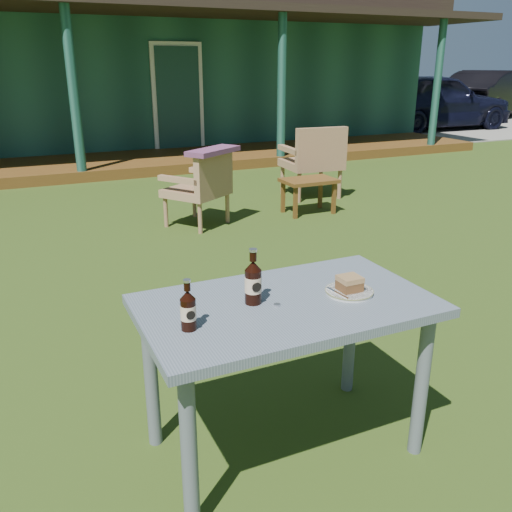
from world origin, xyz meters
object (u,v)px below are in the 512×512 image
car_near (433,101)px  plate (349,291)px  armchair_left (202,185)px  cola_bottle_far (188,310)px  cola_bottle_near (253,282)px  side_table (309,184)px  car_far (492,94)px  cafe_table (286,323)px  armchair_right (314,158)px  cake_slice (350,283)px

car_near → plate: 13.02m
plate → armchair_left: 3.61m
cola_bottle_far → cola_bottle_near: bearing=20.0°
armchair_left → side_table: armchair_left is taller
car_far → cafe_table: car_far is taller
cafe_table → side_table: (2.12, 3.50, -0.28)m
cafe_table → armchair_right: 4.87m
car_far → side_table: car_far is taller
cake_slice → armchair_right: (2.29, 4.17, -0.26)m
cola_bottle_far → side_table: bearing=54.3°
plate → armchair_right: bearing=61.3°
cola_bottle_far → armchair_right: (3.01, 4.21, -0.29)m
cola_bottle_near → armchair_left: (0.98, 3.47, -0.37)m
car_near → armchair_left: 10.25m
car_near → side_table: size_ratio=7.04×
armchair_left → armchair_right: size_ratio=0.86×
cake_slice → cola_bottle_near: bearing=169.3°
cafe_table → armchair_right: size_ratio=1.32×
cola_bottle_far → armchair_left: size_ratio=0.25×
car_near → cola_bottle_near: size_ratio=18.16×
plate → cola_bottle_near: bearing=169.1°
cake_slice → side_table: (1.84, 3.53, -0.42)m
cola_bottle_far → armchair_left: bearing=70.2°
car_far → cola_bottle_far: bearing=109.2°
cake_slice → armchair_right: size_ratio=0.10×
car_near → cake_slice: car_near is taller
car_near → plate: bearing=137.2°
car_far → cola_bottle_near: 17.30m
cola_bottle_far → cake_slice: bearing=2.8°
car_far → cake_slice: bearing=110.6°
armchair_left → side_table: size_ratio=1.30×
plate → cola_bottle_near: size_ratio=0.88×
cola_bottle_near → armchair_left: size_ratio=0.30×
plate → cake_slice: size_ratio=2.22×
cafe_table → cola_bottle_near: 0.24m
side_table → cake_slice: bearing=-117.6°
cake_slice → cola_bottle_far: (-0.72, -0.03, 0.03)m
plate → cafe_table: bearing=172.5°
plate → car_far: bearing=41.2°
cola_bottle_near → cola_bottle_far: 0.33m
cola_bottle_near → side_table: (2.26, 3.45, -0.47)m
cola_bottle_near → side_table: 4.15m
cola_bottle_far → car_near: bearing=44.6°
plate → armchair_left: armchair_left is taller
armchair_right → car_near: bearing=38.7°
armchair_left → cola_bottle_far: bearing=-109.8°
car_far → cafe_table: bearing=109.9°
car_near → cola_bottle_far: car_near is taller
cafe_table → cola_bottle_near: bearing=162.1°
car_far → armchair_left: 14.46m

